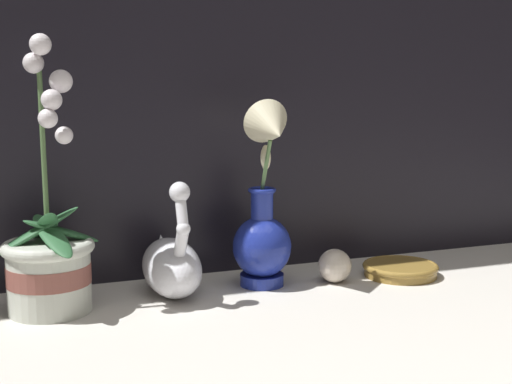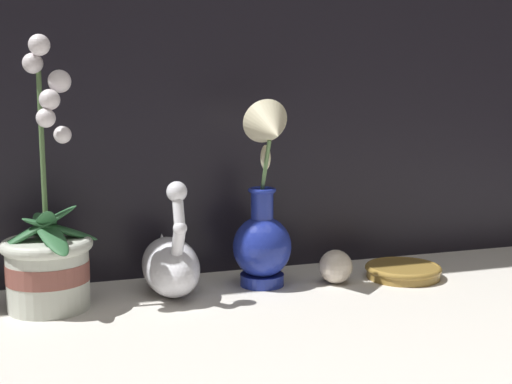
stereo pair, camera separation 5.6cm
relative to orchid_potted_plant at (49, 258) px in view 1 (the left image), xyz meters
name	(u,v)px [view 1 (the left image)]	position (x,y,z in m)	size (l,w,h in m)	color
ground_plane	(264,306)	(0.33, -0.10, -0.09)	(2.80, 2.80, 0.00)	beige
orchid_potted_plant	(49,258)	(0.00, 0.00, 0.00)	(0.18, 0.20, 0.44)	beige
swan_figurine	(171,264)	(0.20, 0.02, -0.03)	(0.10, 0.19, 0.21)	white
blue_vase	(264,220)	(0.37, 0.01, 0.03)	(0.11, 0.15, 0.33)	navy
glass_sphere	(335,266)	(0.50, -0.01, -0.06)	(0.06, 0.06, 0.06)	beige
amber_dish	(400,269)	(0.64, -0.02, -0.07)	(0.14, 0.14, 0.02)	olive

